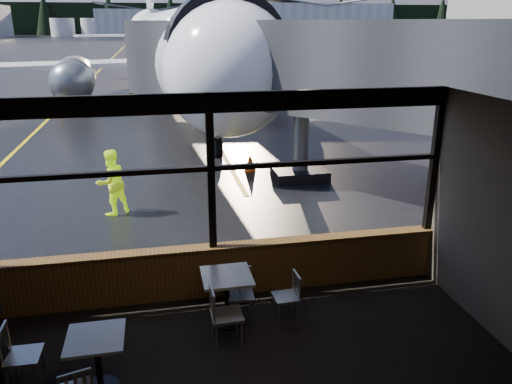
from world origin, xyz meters
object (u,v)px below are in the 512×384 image
object	(u,v)px
cafe_table_mid	(98,363)
cafe_table_near	(227,299)
ground_crew	(111,182)
cone_wing	(61,111)
chair_near_e	(286,297)
chair_mid_w	(23,357)
cone_nose	(250,163)
jet_bridge	(318,98)
chair_near_w	(227,316)
chair_near_n	(241,295)

from	to	relation	value
cafe_table_mid	cafe_table_near	bearing A→B (deg)	32.54
ground_crew	cone_wing	size ratio (longest dim) A/B	3.00
cafe_table_mid	chair_near_e	bearing A→B (deg)	21.10
cafe_table_near	cafe_table_mid	size ratio (longest dim) A/B	1.07
chair_near_e	chair_mid_w	size ratio (longest dim) A/B	0.88
cafe_table_mid	ground_crew	world-z (taller)	ground_crew
cone_nose	jet_bridge	bearing A→B (deg)	-51.58
chair_near_w	cafe_table_near	bearing A→B (deg)	169.44
chair_near_n	chair_near_e	bearing A→B (deg)	171.70
chair_near_n	ground_crew	distance (m)	5.73
chair_near_e	cone_nose	size ratio (longest dim) A/B	1.54
cafe_table_near	chair_near_w	world-z (taller)	chair_near_w
cafe_table_near	cone_nose	distance (m)	8.56
ground_crew	cone_wing	xyz separation A→B (m)	(-3.51, 14.74, -0.54)
chair_near_e	chair_near_w	bearing A→B (deg)	111.21
jet_bridge	chair_mid_w	bearing A→B (deg)	-130.57
cafe_table_mid	ground_crew	xyz separation A→B (m)	(-0.24, 6.46, 0.42)
cafe_table_near	chair_near_n	distance (m)	0.23
chair_mid_w	cone_nose	xyz separation A→B (m)	(4.73, 9.27, -0.19)
jet_bridge	ground_crew	xyz separation A→B (m)	(-5.58, -1.10, -1.73)
chair_near_e	ground_crew	distance (m)	6.19
cone_wing	cafe_table_near	bearing A→B (deg)	-74.42
cafe_table_near	cafe_table_mid	bearing A→B (deg)	-147.46
chair_near_w	chair_near_e	bearing A→B (deg)	111.75
chair_near_w	chair_near_n	world-z (taller)	chair_near_w
ground_crew	cafe_table_mid	bearing A→B (deg)	55.69
cafe_table_near	chair_near_e	size ratio (longest dim) A/B	1.04
cafe_table_mid	jet_bridge	bearing A→B (deg)	54.80
chair_near_e	chair_near_n	xyz separation A→B (m)	(-0.69, 0.16, 0.02)
chair_near_e	cone_wing	world-z (taller)	chair_near_e
cafe_table_near	chair_near_w	xyz separation A→B (m)	(-0.08, -0.54, 0.05)
cafe_table_near	cafe_table_mid	world-z (taller)	cafe_table_near
cafe_table_near	chair_near_w	distance (m)	0.55
chair_near_w	cone_nose	bearing A→B (deg)	165.31
cafe_table_mid	cone_nose	world-z (taller)	cafe_table_mid
chair_near_e	chair_near_w	world-z (taller)	chair_near_w
cafe_table_near	chair_mid_w	distance (m)	2.93
cone_nose	cone_wing	size ratio (longest dim) A/B	0.97
cafe_table_mid	cone_wing	size ratio (longest dim) A/B	1.45
cafe_table_mid	chair_near_w	distance (m)	1.86
cafe_table_mid	chair_near_w	xyz separation A→B (m)	(1.75, 0.63, 0.08)
cone_nose	chair_near_e	bearing A→B (deg)	-97.04
chair_near_n	chair_near_w	bearing A→B (deg)	67.65
jet_bridge	chair_mid_w	distance (m)	9.87
cone_wing	cone_nose	bearing A→B (deg)	-57.17
chair_near_n	cone_nose	xyz separation A→B (m)	(1.74, 8.28, -0.16)
chair_near_w	cone_nose	size ratio (longest dim) A/B	1.80
cafe_table_mid	chair_mid_w	world-z (taller)	chair_mid_w
cafe_table_mid	ground_crew	distance (m)	6.48
jet_bridge	ground_crew	size ratio (longest dim) A/B	7.16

